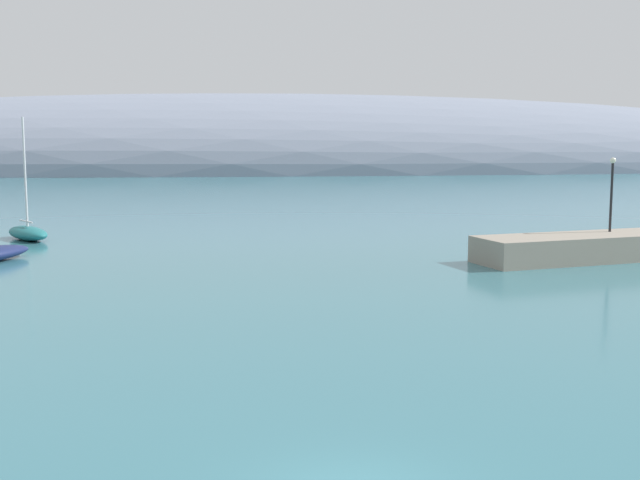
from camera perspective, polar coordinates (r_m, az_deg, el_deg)
The scene contains 3 objects.
distant_ridge at distance 201.67m, azimuth -3.18°, elevation 5.13°, with size 360.29×80.49×38.12m, color gray.
sailboat_teal_near_shore at distance 61.75m, azimuth -20.46°, elevation 0.54°, with size 4.71×5.72×9.00m.
harbor_lamp_post at distance 52.39m, azimuth 20.43°, elevation 3.66°, with size 0.36×0.36×4.65m.
Camera 1 is at (-2.67, -15.04, 7.26)m, focal length 44.06 mm.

